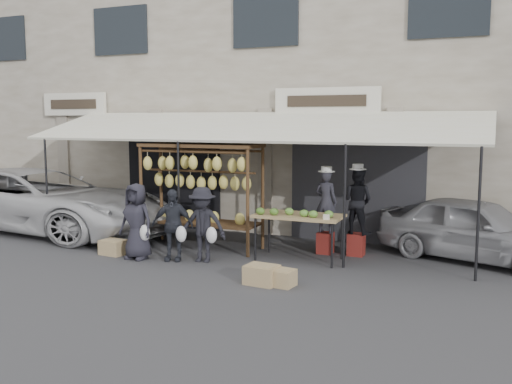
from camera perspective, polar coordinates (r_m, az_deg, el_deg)
ground_plane at (r=10.67m, az=-6.09°, el=-7.66°), size 90.00×90.00×0.00m
shophouse at (r=16.33m, az=4.92°, el=10.42°), size 24.00×6.15×7.30m
awning at (r=12.36m, az=-1.10°, el=6.48°), size 10.00×2.35×2.92m
banana_rack at (r=12.10m, az=-5.62°, el=1.67°), size 2.60×0.90×2.24m
produce_table at (r=11.10m, az=4.22°, el=-2.45°), size 1.70×0.90×1.04m
vendor_left at (r=11.71m, az=7.01°, el=-0.94°), size 0.52×0.39×1.29m
vendor_right at (r=11.62m, az=10.08°, el=-0.88°), size 0.75×0.64×1.34m
customer_left at (r=11.46m, az=-11.86°, el=-2.88°), size 0.77×0.53×1.50m
customer_mid at (r=11.21m, az=-8.35°, el=-3.28°), size 0.88×0.54×1.41m
customer_right at (r=11.04m, az=-5.38°, el=-3.26°), size 1.01×0.67×1.46m
stool_left at (r=11.86m, az=6.95°, el=-5.07°), size 0.39×0.39×0.44m
stool_right at (r=11.77m, az=9.98°, el=-5.19°), size 0.39×0.39×0.45m
crate_near_a at (r=9.63m, az=0.57°, el=-8.27°), size 0.57×0.46×0.32m
crate_near_b at (r=9.56m, az=2.46°, el=-8.54°), size 0.50×0.41×0.28m
crate_far at (r=12.05m, az=-14.07°, el=-5.38°), size 0.53×0.43×0.30m
van at (r=15.27m, az=-21.28°, el=0.71°), size 5.65×3.04×2.26m
sedan at (r=11.87m, az=21.08°, el=-3.47°), size 3.97×2.62×1.26m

